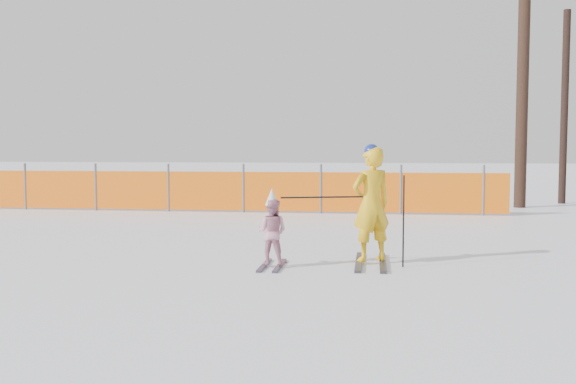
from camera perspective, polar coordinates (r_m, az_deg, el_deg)
The scene contains 6 objects.
ground at distance 9.37m, azimuth -0.41°, elevation -6.32°, with size 120.00×120.00×0.00m, color white.
adult at distance 9.28m, azimuth 7.41°, elevation -1.11°, with size 0.72×1.50×1.73m.
child at distance 9.02m, azimuth -1.44°, elevation -3.48°, with size 0.50×0.97×1.11m.
ski_poles at distance 9.09m, azimuth 6.79°, elevation -1.57°, with size 1.73×0.36×1.29m.
safety_fence at distance 16.71m, azimuth -6.38°, elevation 0.12°, with size 14.66×0.06×1.25m.
tree_trunks at distance 19.53m, azimuth 21.09°, elevation 7.90°, with size 1.80×1.74×6.39m.
Camera 1 is at (1.28, -9.13, 1.68)m, focal length 40.00 mm.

